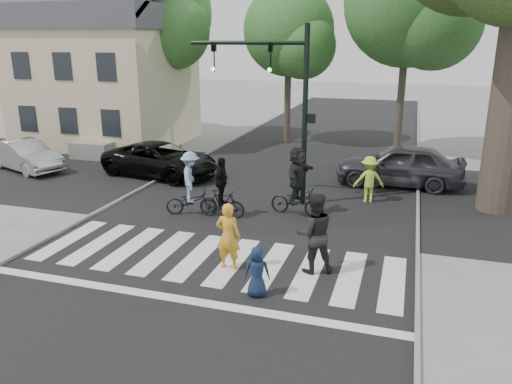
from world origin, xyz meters
TOP-DOWN VIEW (x-y plane):
  - ground at (0.00, 0.00)m, footprint 120.00×120.00m
  - road_stem at (0.00, 5.00)m, footprint 10.00×70.00m
  - road_cross at (0.00, 8.00)m, footprint 70.00×10.00m
  - curb_left at (-5.05, 5.00)m, footprint 0.10×70.00m
  - curb_right at (5.05, 5.00)m, footprint 0.10×70.00m
  - crosswalk at (0.00, 0.66)m, footprint 10.00×3.85m
  - traffic_signal at (0.35, 6.20)m, footprint 4.45×0.29m
  - bg_tree_0 at (-13.74, 16.00)m, footprint 5.46×5.20m
  - bg_tree_1 at (-8.70, 15.48)m, footprint 6.09×5.80m
  - bg_tree_2 at (-1.76, 16.62)m, footprint 5.04×4.80m
  - bg_tree_3 at (4.31, 15.27)m, footprint 6.30×6.00m
  - house at (-11.49, 13.98)m, footprint 8.40×8.10m
  - pedestrian_woman at (0.53, 0.61)m, footprint 0.63×0.42m
  - pedestrian_child at (1.63, -0.53)m, footprint 0.64×0.49m
  - pedestrian_adult at (2.58, 1.07)m, footprint 1.20×1.08m
  - cyclist_left at (-2.05, 4.09)m, footprint 1.74×1.22m
  - cyclist_mid at (-0.99, 4.10)m, footprint 1.52×0.93m
  - cyclist_right at (1.25, 5.02)m, footprint 1.87×1.73m
  - car_suv at (-5.29, 8.16)m, footprint 5.37×3.20m
  - car_silver at (-11.38, 7.24)m, footprint 4.27×2.72m
  - car_grey at (4.30, 9.63)m, footprint 4.88×2.00m
  - bystander_hivis at (3.35, 7.13)m, footprint 1.19×0.88m
  - bystander_dark at (3.46, 8.36)m, footprint 0.66×0.61m

SIDE VIEW (x-z plane):
  - ground at x=0.00m, z-range 0.00..0.00m
  - road_stem at x=0.00m, z-range 0.00..0.01m
  - road_cross at x=0.00m, z-range 0.00..0.01m
  - crosswalk at x=0.00m, z-range 0.00..0.01m
  - curb_left at x=-5.05m, z-range 0.00..0.10m
  - curb_right at x=5.05m, z-range 0.00..0.10m
  - pedestrian_child at x=1.63m, z-range 0.00..1.17m
  - car_silver at x=-11.38m, z-range 0.00..1.33m
  - car_suv at x=-5.29m, z-range 0.00..1.40m
  - bystander_dark at x=3.46m, z-range 0.00..1.52m
  - cyclist_mid at x=-0.99m, z-range -0.18..1.79m
  - bystander_hivis at x=3.35m, z-range 0.00..1.64m
  - car_grey at x=4.30m, z-range 0.00..1.66m
  - pedestrian_woman at x=0.53m, z-range 0.00..1.72m
  - cyclist_left at x=-2.05m, z-range -0.14..1.95m
  - pedestrian_adult at x=2.58m, z-range 0.00..2.01m
  - cyclist_right at x=1.25m, z-range -0.12..2.15m
  - house at x=-11.49m, z-range -0.61..8.21m
  - traffic_signal at x=0.35m, z-range 0.90..6.90m
  - bg_tree_2 at x=-1.76m, z-range 1.58..9.98m
  - bg_tree_0 at x=-13.74m, z-range 1.66..10.63m
  - bg_tree_1 at x=-8.70m, z-range 1.75..11.55m
  - bg_tree_3 at x=4.31m, z-range 1.84..12.04m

